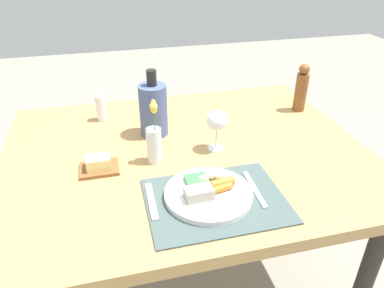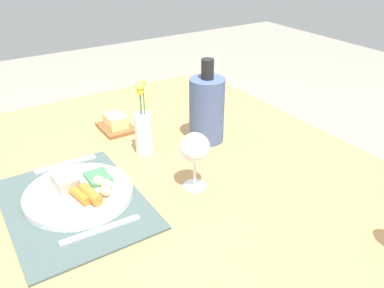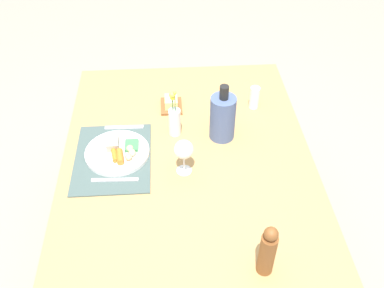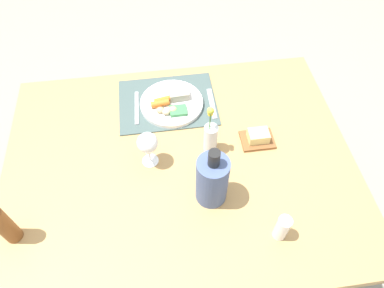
{
  "view_description": "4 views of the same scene",
  "coord_description": "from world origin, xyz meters",
  "px_view_note": "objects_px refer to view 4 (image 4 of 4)",
  "views": [
    {
      "loc": [
        -0.26,
        -1.13,
        1.43
      ],
      "look_at": [
        0.02,
        -0.01,
        0.75
      ],
      "focal_mm": 34.06,
      "sensor_mm": 36.0,
      "label": 1
    },
    {
      "loc": [
        0.85,
        -0.5,
        1.34
      ],
      "look_at": [
        -0.05,
        0.08,
        0.75
      ],
      "focal_mm": 37.76,
      "sensor_mm": 36.0,
      "label": 2
    },
    {
      "loc": [
        1.33,
        -0.07,
        1.98
      ],
      "look_at": [
        0.06,
        0.02,
        0.83
      ],
      "focal_mm": 40.23,
      "sensor_mm": 36.0,
      "label": 3
    },
    {
      "loc": [
        0.06,
        0.74,
        1.85
      ],
      "look_at": [
        -0.05,
        -0.03,
        0.8
      ],
      "focal_mm": 32.92,
      "sensor_mm": 36.0,
      "label": 4
    }
  ],
  "objects_px": {
    "wine_glass": "(148,143)",
    "pepper_mill": "(2,223)",
    "fork": "(212,103)",
    "dining_table": "(180,172)",
    "dinner_plate": "(172,103)",
    "butter_dish": "(258,138)",
    "salt_shaker": "(282,228)",
    "knife": "(137,108)",
    "flower_vase": "(211,136)",
    "cooler_bottle": "(212,180)"
  },
  "relations": [
    {
      "from": "dining_table",
      "to": "knife",
      "type": "bearing_deg",
      "value": -62.92
    },
    {
      "from": "fork",
      "to": "pepper_mill",
      "type": "xyz_separation_m",
      "value": [
        0.75,
        0.49,
        0.09
      ]
    },
    {
      "from": "fork",
      "to": "pepper_mill",
      "type": "distance_m",
      "value": 0.9
    },
    {
      "from": "knife",
      "to": "butter_dish",
      "type": "height_order",
      "value": "butter_dish"
    },
    {
      "from": "pepper_mill",
      "to": "dining_table",
      "type": "bearing_deg",
      "value": -159.13
    },
    {
      "from": "butter_dish",
      "to": "flower_vase",
      "type": "height_order",
      "value": "flower_vase"
    },
    {
      "from": "fork",
      "to": "knife",
      "type": "bearing_deg",
      "value": -2.4
    },
    {
      "from": "dining_table",
      "to": "butter_dish",
      "type": "relative_size",
      "value": 10.26
    },
    {
      "from": "dinner_plate",
      "to": "flower_vase",
      "type": "xyz_separation_m",
      "value": [
        -0.12,
        0.24,
        0.06
      ]
    },
    {
      "from": "pepper_mill",
      "to": "salt_shaker",
      "type": "xyz_separation_m",
      "value": [
        -0.87,
        0.11,
        -0.05
      ]
    },
    {
      "from": "cooler_bottle",
      "to": "salt_shaker",
      "type": "height_order",
      "value": "cooler_bottle"
    },
    {
      "from": "dinner_plate",
      "to": "cooler_bottle",
      "type": "xyz_separation_m",
      "value": [
        -0.09,
        0.45,
        0.09
      ]
    },
    {
      "from": "flower_vase",
      "to": "knife",
      "type": "bearing_deg",
      "value": -41.97
    },
    {
      "from": "dining_table",
      "to": "pepper_mill",
      "type": "relative_size",
      "value": 6.21
    },
    {
      "from": "wine_glass",
      "to": "pepper_mill",
      "type": "height_order",
      "value": "pepper_mill"
    },
    {
      "from": "cooler_bottle",
      "to": "pepper_mill",
      "type": "height_order",
      "value": "cooler_bottle"
    },
    {
      "from": "wine_glass",
      "to": "flower_vase",
      "type": "height_order",
      "value": "flower_vase"
    },
    {
      "from": "cooler_bottle",
      "to": "wine_glass",
      "type": "bearing_deg",
      "value": -40.84
    },
    {
      "from": "knife",
      "to": "dinner_plate",
      "type": "bearing_deg",
      "value": -179.15
    },
    {
      "from": "dinner_plate",
      "to": "butter_dish",
      "type": "distance_m",
      "value": 0.39
    },
    {
      "from": "dining_table",
      "to": "flower_vase",
      "type": "relative_size",
      "value": 5.73
    },
    {
      "from": "fork",
      "to": "cooler_bottle",
      "type": "distance_m",
      "value": 0.45
    },
    {
      "from": "butter_dish",
      "to": "salt_shaker",
      "type": "distance_m",
      "value": 0.39
    },
    {
      "from": "dining_table",
      "to": "knife",
      "type": "relative_size",
      "value": 7.2
    },
    {
      "from": "dining_table",
      "to": "dinner_plate",
      "type": "bearing_deg",
      "value": -90.32
    },
    {
      "from": "dinner_plate",
      "to": "wine_glass",
      "type": "xyz_separation_m",
      "value": [
        0.11,
        0.27,
        0.09
      ]
    },
    {
      "from": "knife",
      "to": "wine_glass",
      "type": "height_order",
      "value": "wine_glass"
    },
    {
      "from": "dining_table",
      "to": "salt_shaker",
      "type": "distance_m",
      "value": 0.46
    },
    {
      "from": "butter_dish",
      "to": "flower_vase",
      "type": "xyz_separation_m",
      "value": [
        0.19,
        0.01,
        0.06
      ]
    },
    {
      "from": "dining_table",
      "to": "butter_dish",
      "type": "distance_m",
      "value": 0.34
    },
    {
      "from": "dinner_plate",
      "to": "butter_dish",
      "type": "xyz_separation_m",
      "value": [
        -0.32,
        0.23,
        0.0
      ]
    },
    {
      "from": "dining_table",
      "to": "pepper_mill",
      "type": "bearing_deg",
      "value": 20.87
    },
    {
      "from": "pepper_mill",
      "to": "flower_vase",
      "type": "distance_m",
      "value": 0.75
    },
    {
      "from": "knife",
      "to": "cooler_bottle",
      "type": "xyz_separation_m",
      "value": [
        -0.24,
        0.45,
        0.1
      ]
    },
    {
      "from": "fork",
      "to": "wine_glass",
      "type": "distance_m",
      "value": 0.4
    },
    {
      "from": "knife",
      "to": "pepper_mill",
      "type": "distance_m",
      "value": 0.67
    },
    {
      "from": "salt_shaker",
      "to": "flower_vase",
      "type": "distance_m",
      "value": 0.42
    },
    {
      "from": "butter_dish",
      "to": "salt_shaker",
      "type": "height_order",
      "value": "salt_shaker"
    },
    {
      "from": "flower_vase",
      "to": "dinner_plate",
      "type": "bearing_deg",
      "value": -63.18
    },
    {
      "from": "dinner_plate",
      "to": "knife",
      "type": "relative_size",
      "value": 1.45
    },
    {
      "from": "fork",
      "to": "dining_table",
      "type": "bearing_deg",
      "value": 59.01
    },
    {
      "from": "dinner_plate",
      "to": "wine_glass",
      "type": "distance_m",
      "value": 0.31
    },
    {
      "from": "fork",
      "to": "salt_shaker",
      "type": "distance_m",
      "value": 0.62
    },
    {
      "from": "pepper_mill",
      "to": "butter_dish",
      "type": "bearing_deg",
      "value": -162.8
    },
    {
      "from": "cooler_bottle",
      "to": "pepper_mill",
      "type": "distance_m",
      "value": 0.67
    },
    {
      "from": "butter_dish",
      "to": "dining_table",
      "type": "bearing_deg",
      "value": 10.18
    },
    {
      "from": "knife",
      "to": "wine_glass",
      "type": "relative_size",
      "value": 1.18
    },
    {
      "from": "dinner_plate",
      "to": "salt_shaker",
      "type": "height_order",
      "value": "salt_shaker"
    },
    {
      "from": "pepper_mill",
      "to": "flower_vase",
      "type": "relative_size",
      "value": 0.92
    },
    {
      "from": "flower_vase",
      "to": "wine_glass",
      "type": "bearing_deg",
      "value": 6.99
    }
  ]
}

